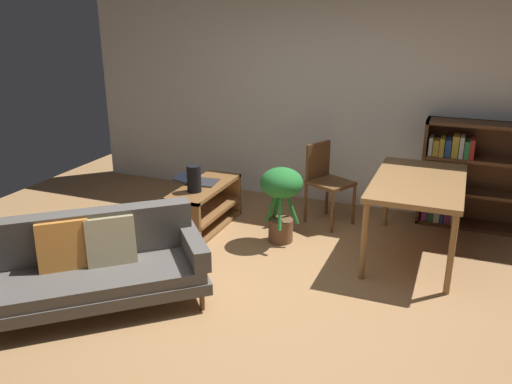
% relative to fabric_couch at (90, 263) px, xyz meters
% --- Properties ---
extents(ground_plane, '(8.16, 8.16, 0.00)m').
position_rel_fabric_couch_xyz_m(ground_plane, '(1.28, 0.50, -0.37)').
color(ground_plane, '#A87A4C').
extents(back_wall_panel, '(6.80, 0.10, 2.70)m').
position_rel_fabric_couch_xyz_m(back_wall_panel, '(1.28, 3.20, 0.98)').
color(back_wall_panel, silver).
rests_on(back_wall_panel, ground_plane).
extents(fabric_couch, '(1.89, 1.78, 0.76)m').
position_rel_fabric_couch_xyz_m(fabric_couch, '(0.00, 0.00, 0.00)').
color(fabric_couch, brown).
rests_on(fabric_couch, ground_plane).
extents(media_console, '(0.42, 1.08, 0.51)m').
position_rel_fabric_couch_xyz_m(media_console, '(0.14, 1.80, -0.13)').
color(media_console, brown).
rests_on(media_console, ground_plane).
extents(open_laptop, '(0.50, 0.34, 0.07)m').
position_rel_fabric_couch_xyz_m(open_laptop, '(0.04, 1.86, 0.15)').
color(open_laptop, '#333338').
rests_on(open_laptop, media_console).
extents(desk_speaker, '(0.15, 0.15, 0.29)m').
position_rel_fabric_couch_xyz_m(desk_speaker, '(0.14, 1.57, 0.28)').
color(desk_speaker, black).
rests_on(desk_speaker, media_console).
extents(potted_floor_plant, '(0.45, 0.53, 0.81)m').
position_rel_fabric_couch_xyz_m(potted_floor_plant, '(1.05, 1.77, 0.17)').
color(potted_floor_plant, brown).
rests_on(potted_floor_plant, ground_plane).
extents(dining_table, '(0.84, 1.45, 0.80)m').
position_rel_fabric_couch_xyz_m(dining_table, '(2.39, 1.95, 0.35)').
color(dining_table, olive).
rests_on(dining_table, ground_plane).
extents(dining_chair_near, '(0.58, 0.56, 0.92)m').
position_rel_fabric_couch_xyz_m(dining_chair_near, '(1.34, 2.48, 0.16)').
color(dining_chair_near, brown).
rests_on(dining_chair_near, ground_plane).
extents(bookshelf, '(1.32, 0.34, 1.20)m').
position_rel_fabric_couch_xyz_m(bookshelf, '(2.90, 3.01, 0.22)').
color(bookshelf, '#56351E').
rests_on(bookshelf, ground_plane).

